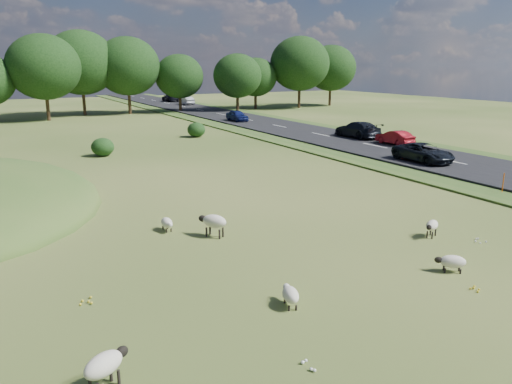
{
  "coord_description": "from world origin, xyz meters",
  "views": [
    {
      "loc": [
        -9.02,
        -16.57,
        6.96
      ],
      "look_at": [
        2.0,
        4.0,
        1.0
      ],
      "focal_mm": 35.0,
      "sensor_mm": 36.0,
      "label": 1
    }
  ],
  "objects_px": {
    "sheep_4": "(432,226)",
    "sheep_5": "(214,221)",
    "sheep_0": "(290,294)",
    "car_3": "(237,116)",
    "marker_post": "(503,184)",
    "car_4": "(395,138)",
    "sheep_1": "(105,364)",
    "car_5": "(423,153)",
    "sheep_2": "(167,223)",
    "car_6": "(187,101)",
    "car_2": "(357,129)",
    "car_1": "(170,97)",
    "sheep_3": "(452,262)"
  },
  "relations": [
    {
      "from": "marker_post",
      "to": "car_1",
      "type": "height_order",
      "value": "car_1"
    },
    {
      "from": "sheep_5",
      "to": "car_1",
      "type": "height_order",
      "value": "car_1"
    },
    {
      "from": "sheep_0",
      "to": "car_2",
      "type": "height_order",
      "value": "car_2"
    },
    {
      "from": "sheep_1",
      "to": "car_2",
      "type": "relative_size",
      "value": 0.24
    },
    {
      "from": "car_6",
      "to": "sheep_4",
      "type": "bearing_deg",
      "value": 77.64
    },
    {
      "from": "marker_post",
      "to": "sheep_5",
      "type": "bearing_deg",
      "value": 176.41
    },
    {
      "from": "marker_post",
      "to": "car_4",
      "type": "bearing_deg",
      "value": 67.47
    },
    {
      "from": "marker_post",
      "to": "car_4",
      "type": "height_order",
      "value": "car_4"
    },
    {
      "from": "sheep_5",
      "to": "car_2",
      "type": "bearing_deg",
      "value": -85.02
    },
    {
      "from": "sheep_4",
      "to": "sheep_5",
      "type": "height_order",
      "value": "sheep_5"
    },
    {
      "from": "marker_post",
      "to": "car_2",
      "type": "relative_size",
      "value": 0.23
    },
    {
      "from": "sheep_3",
      "to": "car_1",
      "type": "bearing_deg",
      "value": -64.72
    },
    {
      "from": "car_2",
      "to": "car_3",
      "type": "height_order",
      "value": "car_2"
    },
    {
      "from": "sheep_1",
      "to": "sheep_4",
      "type": "xyz_separation_m",
      "value": [
        14.08,
        3.84,
        -0.1
      ]
    },
    {
      "from": "sheep_5",
      "to": "sheep_0",
      "type": "bearing_deg",
      "value": 141.46
    },
    {
      "from": "car_2",
      "to": "sheep_1",
      "type": "bearing_deg",
      "value": 42.89
    },
    {
      "from": "car_6",
      "to": "car_4",
      "type": "bearing_deg",
      "value": 90.0
    },
    {
      "from": "marker_post",
      "to": "car_6",
      "type": "relative_size",
      "value": 0.29
    },
    {
      "from": "sheep_1",
      "to": "marker_post",
      "type": "bearing_deg",
      "value": -12.57
    },
    {
      "from": "sheep_2",
      "to": "car_4",
      "type": "xyz_separation_m",
      "value": [
        24.64,
        12.37,
        0.5
      ]
    },
    {
      "from": "sheep_0",
      "to": "car_3",
      "type": "xyz_separation_m",
      "value": [
        19.84,
        44.12,
        0.54
      ]
    },
    {
      "from": "sheep_1",
      "to": "car_5",
      "type": "bearing_deg",
      "value": 1.24
    },
    {
      "from": "car_1",
      "to": "car_5",
      "type": "height_order",
      "value": "car_1"
    },
    {
      "from": "sheep_0",
      "to": "sheep_4",
      "type": "xyz_separation_m",
      "value": [
        8.43,
        2.44,
        0.12
      ]
    },
    {
      "from": "sheep_1",
      "to": "car_5",
      "type": "height_order",
      "value": "car_5"
    },
    {
      "from": "car_4",
      "to": "car_6",
      "type": "height_order",
      "value": "car_6"
    },
    {
      "from": "sheep_2",
      "to": "car_6",
      "type": "xyz_separation_m",
      "value": [
        24.64,
        63.42,
        0.57
      ]
    },
    {
      "from": "sheep_4",
      "to": "car_2",
      "type": "distance_m",
      "value": 27.9
    },
    {
      "from": "sheep_4",
      "to": "car_1",
      "type": "xyz_separation_m",
      "value": [
        15.21,
        78.13,
        0.51
      ]
    },
    {
      "from": "car_2",
      "to": "sheep_0",
      "type": "bearing_deg",
      "value": 47.52
    },
    {
      "from": "car_1",
      "to": "marker_post",
      "type": "bearing_deg",
      "value": 85.22
    },
    {
      "from": "car_3",
      "to": "car_4",
      "type": "height_order",
      "value": "car_3"
    },
    {
      "from": "car_4",
      "to": "car_5",
      "type": "distance_m",
      "value": 7.88
    },
    {
      "from": "sheep_0",
      "to": "car_6",
      "type": "height_order",
      "value": "car_6"
    },
    {
      "from": "sheep_5",
      "to": "car_1",
      "type": "bearing_deg",
      "value": -51.89
    },
    {
      "from": "sheep_1",
      "to": "car_1",
      "type": "relative_size",
      "value": 0.23
    },
    {
      "from": "marker_post",
      "to": "car_1",
      "type": "bearing_deg",
      "value": 85.22
    },
    {
      "from": "car_2",
      "to": "car_6",
      "type": "relative_size",
      "value": 1.27
    },
    {
      "from": "car_1",
      "to": "car_5",
      "type": "distance_m",
      "value": 66.8
    },
    {
      "from": "sheep_4",
      "to": "car_3",
      "type": "xyz_separation_m",
      "value": [
        11.41,
        41.67,
        0.41
      ]
    },
    {
      "from": "car_1",
      "to": "sheep_1",
      "type": "bearing_deg",
      "value": 70.33
    },
    {
      "from": "sheep_4",
      "to": "car_6",
      "type": "relative_size",
      "value": 0.25
    },
    {
      "from": "car_3",
      "to": "car_4",
      "type": "bearing_deg",
      "value": -80.75
    },
    {
      "from": "sheep_1",
      "to": "sheep_2",
      "type": "bearing_deg",
      "value": 34.91
    },
    {
      "from": "sheep_2",
      "to": "car_1",
      "type": "relative_size",
      "value": 0.19
    },
    {
      "from": "sheep_4",
      "to": "sheep_2",
      "type": "bearing_deg",
      "value": -59.43
    },
    {
      "from": "sheep_3",
      "to": "car_4",
      "type": "distance_m",
      "value": 27.48
    },
    {
      "from": "sheep_0",
      "to": "car_3",
      "type": "height_order",
      "value": "car_3"
    },
    {
      "from": "sheep_1",
      "to": "car_3",
      "type": "distance_m",
      "value": 52.17
    },
    {
      "from": "sheep_4",
      "to": "car_1",
      "type": "relative_size",
      "value": 0.2
    }
  ]
}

